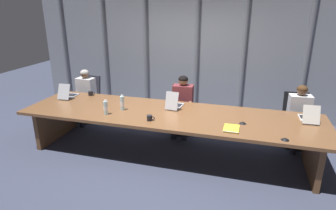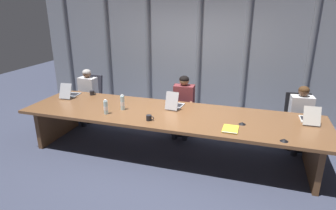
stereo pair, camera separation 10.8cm
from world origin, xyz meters
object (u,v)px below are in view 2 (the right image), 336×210
laptop_left_mid (175,104)px  person_left_mid (183,102)px  office_chair_left_end (91,103)px  coffee_mug_near (149,118)px  office_chair_center (296,127)px  water_bottle_primary (122,103)px  spiral_notepad (230,129)px  office_chair_left_mid (183,114)px  person_left_end (86,93)px  person_center (301,115)px  laptop_center (309,118)px  conference_mic_left_side (242,123)px  coffee_mug_far (92,93)px  conference_mic_middle (284,140)px  water_bottle_secondary (106,107)px  laptop_left_end (70,94)px

laptop_left_mid → person_left_mid: (0.00, 0.57, -0.14)m
office_chair_left_end → coffee_mug_near: size_ratio=7.53×
office_chair_left_end → office_chair_center: (4.28, -0.00, -0.01)m
water_bottle_primary → spiral_notepad: bearing=-9.1°
office_chair_left_mid → person_left_end: size_ratio=0.81×
coffee_mug_near → office_chair_left_end: bearing=144.1°
person_left_end → person_center: person_left_end is taller
office_chair_left_mid → person_left_end: bearing=-95.6°
laptop_center → conference_mic_left_side: laptop_center is taller
person_left_end → laptop_center: bearing=86.7°
office_chair_center → coffee_mug_far: 3.95m
spiral_notepad → coffee_mug_near: bearing=-178.6°
laptop_left_mid → person_left_end: bearing=79.9°
person_center → coffee_mug_near: bearing=-67.8°
water_bottle_primary → office_chair_center: bearing=20.5°
office_chair_left_mid → coffee_mug_far: (-1.76, -0.50, 0.44)m
water_bottle_primary → conference_mic_middle: 2.62m
coffee_mug_far → spiral_notepad: 2.96m
laptop_left_mid → office_chair_center: (2.11, 0.72, -0.45)m
coffee_mug_far → conference_mic_left_side: (2.97, -0.63, -0.03)m
water_bottle_secondary → water_bottle_primary: bearing=56.7°
conference_mic_middle → spiral_notepad: conference_mic_middle is taller
person_center → spiral_notepad: size_ratio=3.68×
laptop_left_mid → conference_mic_middle: bearing=-110.8°
office_chair_left_mid → water_bottle_primary: size_ratio=3.43×
laptop_center → office_chair_left_end: 4.42m
water_bottle_secondary → coffee_mug_far: bearing=132.5°
office_chair_left_mid → person_center: person_center is taller
office_chair_center → water_bottle_secondary: 3.43m
office_chair_left_end → spiral_notepad: 3.52m
water_bottle_primary → coffee_mug_far: size_ratio=1.97×
water_bottle_primary → spiral_notepad: size_ratio=0.88×
laptop_left_end → water_bottle_primary: bearing=-110.3°
person_left_mid → conference_mic_left_side: (1.18, -0.98, 0.10)m
person_left_mid → person_left_end: bearing=-93.1°
person_left_end → coffee_mug_far: 0.53m
office_chair_center → water_bottle_primary: bearing=-75.2°
laptop_left_mid → water_bottle_primary: (-0.82, -0.37, 0.06)m
water_bottle_primary → laptop_left_end: bearing=164.2°
office_chair_left_mid → coffee_mug_near: size_ratio=7.19×
laptop_left_end → office_chair_center: laptop_left_end is taller
conference_mic_left_side → spiral_notepad: conference_mic_left_side is taller
coffee_mug_near → water_bottle_secondary: bearing=176.2°
laptop_left_end → coffee_mug_near: 2.05m
laptop_left_mid → person_left_end: (-2.16, 0.56, -0.16)m
laptop_left_end → spiral_notepad: bearing=-106.4°
office_chair_left_end → person_left_end: 0.33m
office_chair_left_end → coffee_mug_far: size_ratio=7.07×
laptop_left_end → coffee_mug_far: bearing=-63.0°
laptop_left_end → laptop_left_mid: size_ratio=1.05×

